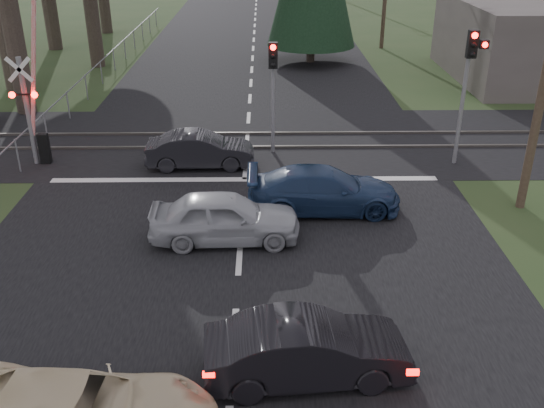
{
  "coord_description": "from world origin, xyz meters",
  "views": [
    {
      "loc": [
        0.65,
        -10.56,
        8.14
      ],
      "look_at": [
        0.86,
        3.6,
        1.3
      ],
      "focal_mm": 40.0,
      "sensor_mm": 36.0,
      "label": 1
    }
  ],
  "objects_px": {
    "crossing_signal": "(34,108)",
    "dark_hatchback": "(308,350)",
    "blue_sedan": "(324,190)",
    "dark_car_far": "(200,150)",
    "silver_car": "(225,217)",
    "traffic_signal_center": "(273,79)",
    "traffic_signal_right": "(469,72)"
  },
  "relations": [
    {
      "from": "silver_car",
      "to": "traffic_signal_center",
      "type": "bearing_deg",
      "value": -13.3
    },
    {
      "from": "blue_sedan",
      "to": "dark_hatchback",
      "type": "bearing_deg",
      "value": 172.2
    },
    {
      "from": "silver_car",
      "to": "crossing_signal",
      "type": "bearing_deg",
      "value": 48.79
    },
    {
      "from": "crossing_signal",
      "to": "traffic_signal_center",
      "type": "distance_m",
      "value": 8.36
    },
    {
      "from": "traffic_signal_center",
      "to": "traffic_signal_right",
      "type": "bearing_deg",
      "value": -10.41
    },
    {
      "from": "traffic_signal_center",
      "to": "dark_car_far",
      "type": "relative_size",
      "value": 1.09
    },
    {
      "from": "crossing_signal",
      "to": "traffic_signal_right",
      "type": "xyz_separation_m",
      "value": [
        14.82,
        -0.31,
        1.26
      ]
    },
    {
      "from": "traffic_signal_right",
      "to": "dark_hatchback",
      "type": "bearing_deg",
      "value": -119.16
    },
    {
      "from": "dark_car_far",
      "to": "dark_hatchback",
      "type": "bearing_deg",
      "value": -165.9
    },
    {
      "from": "silver_car",
      "to": "blue_sedan",
      "type": "height_order",
      "value": "silver_car"
    },
    {
      "from": "blue_sedan",
      "to": "dark_car_far",
      "type": "distance_m",
      "value": 5.34
    },
    {
      "from": "traffic_signal_center",
      "to": "dark_hatchback",
      "type": "bearing_deg",
      "value": -87.81
    },
    {
      "from": "blue_sedan",
      "to": "dark_car_far",
      "type": "relative_size",
      "value": 1.21
    },
    {
      "from": "traffic_signal_center",
      "to": "silver_car",
      "type": "distance_m",
      "value": 7.1
    },
    {
      "from": "crossing_signal",
      "to": "dark_hatchback",
      "type": "relative_size",
      "value": 1.77
    },
    {
      "from": "traffic_signal_right",
      "to": "dark_hatchback",
      "type": "xyz_separation_m",
      "value": [
        -6.08,
        -10.91,
        -2.67
      ]
    },
    {
      "from": "silver_car",
      "to": "dark_car_far",
      "type": "distance_m",
      "value": 5.47
    },
    {
      "from": "crossing_signal",
      "to": "silver_car",
      "type": "bearing_deg",
      "value": -39.92
    },
    {
      "from": "crossing_signal",
      "to": "dark_car_far",
      "type": "bearing_deg",
      "value": -3.98
    },
    {
      "from": "dark_hatchback",
      "to": "blue_sedan",
      "type": "height_order",
      "value": "blue_sedan"
    },
    {
      "from": "crossing_signal",
      "to": "dark_car_far",
      "type": "distance_m",
      "value": 5.9
    },
    {
      "from": "traffic_signal_center",
      "to": "silver_car",
      "type": "bearing_deg",
      "value": -102.01
    },
    {
      "from": "crossing_signal",
      "to": "traffic_signal_center",
      "type": "xyz_separation_m",
      "value": [
        8.27,
        0.89,
        0.75
      ]
    },
    {
      "from": "traffic_signal_center",
      "to": "blue_sedan",
      "type": "height_order",
      "value": "traffic_signal_center"
    },
    {
      "from": "crossing_signal",
      "to": "dark_hatchback",
      "type": "distance_m",
      "value": 14.29
    },
    {
      "from": "traffic_signal_right",
      "to": "blue_sedan",
      "type": "relative_size",
      "value": 1.03
    },
    {
      "from": "traffic_signal_center",
      "to": "dark_hatchback",
      "type": "height_order",
      "value": "traffic_signal_center"
    },
    {
      "from": "traffic_signal_right",
      "to": "dark_car_far",
      "type": "relative_size",
      "value": 1.25
    },
    {
      "from": "traffic_signal_right",
      "to": "silver_car",
      "type": "distance_m",
      "value": 9.98
    },
    {
      "from": "dark_hatchback",
      "to": "dark_car_far",
      "type": "xyz_separation_m",
      "value": [
        -3.03,
        10.82,
        -0.03
      ]
    },
    {
      "from": "traffic_signal_right",
      "to": "traffic_signal_center",
      "type": "bearing_deg",
      "value": 169.59
    },
    {
      "from": "dark_hatchback",
      "to": "blue_sedan",
      "type": "xyz_separation_m",
      "value": [
        0.98,
        7.3,
        0.01
      ]
    }
  ]
}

